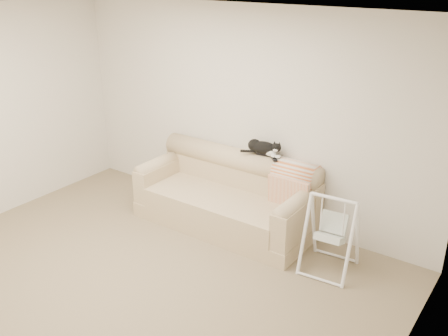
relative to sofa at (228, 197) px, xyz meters
The scene contains 8 objects.
ground_plane 1.65m from the sofa, 91.42° to the right, with size 5.00×5.00×0.00m, color #756448.
room_shell 2.00m from the sofa, 91.42° to the right, with size 5.04×4.04×2.60m.
sofa is the anchor object (origin of this frame).
remote_a 0.70m from the sofa, 35.76° to the left, with size 0.18×0.07×0.03m.
remote_b 0.78m from the sofa, 22.44° to the left, with size 0.15×0.16×0.02m.
tuxedo_cat 0.77m from the sofa, 35.51° to the left, with size 0.50×0.25×0.20m.
throw_blanket 0.90m from the sofa, 16.18° to the left, with size 0.51×0.38×0.58m.
baby_swing 1.47m from the sofa, ahead, with size 0.56×0.59×0.85m.
Camera 1 is at (3.18, -2.91, 3.01)m, focal length 40.00 mm.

